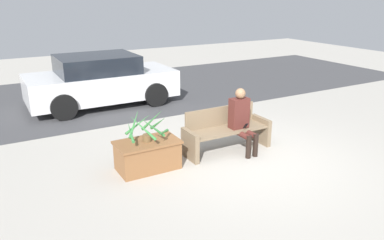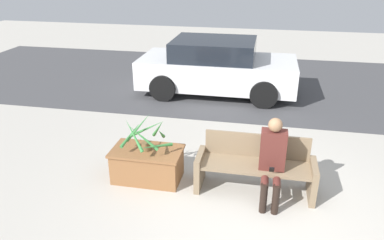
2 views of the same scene
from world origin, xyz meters
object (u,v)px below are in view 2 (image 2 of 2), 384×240
at_px(potted_plant, 146,136).
at_px(bench, 255,166).
at_px(planter_box, 147,163).
at_px(person_seated, 272,157).
at_px(parked_car, 217,67).

bearing_deg(potted_plant, bench, 1.42).
bearing_deg(planter_box, person_seated, -4.24).
relative_size(bench, parked_car, 0.45).
relative_size(person_seated, potted_plant, 1.61).
bearing_deg(bench, planter_box, -178.39).
bearing_deg(potted_plant, person_seated, -4.41).
distance_m(person_seated, potted_plant, 1.95).
relative_size(bench, planter_box, 1.60).
relative_size(bench, person_seated, 1.41).
bearing_deg(person_seated, parked_car, 107.54).
distance_m(bench, potted_plant, 1.75).
xyz_separation_m(person_seated, planter_box, (-1.94, 0.14, -0.40)).
bearing_deg(bench, parked_car, 105.46).
height_order(bench, potted_plant, potted_plant).
height_order(person_seated, planter_box, person_seated).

